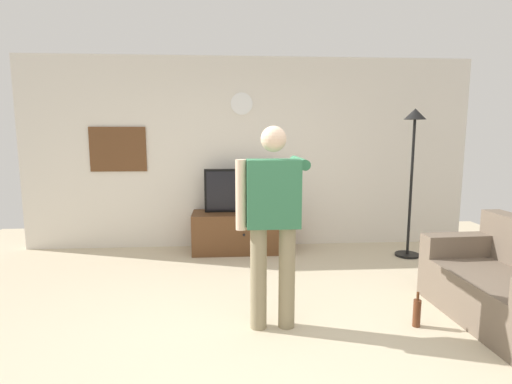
# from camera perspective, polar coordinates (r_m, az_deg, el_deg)

# --- Properties ---
(ground_plane) EXTENTS (8.40, 8.40, 0.00)m
(ground_plane) POSITION_cam_1_polar(r_m,az_deg,el_deg) (3.41, 2.17, -20.92)
(ground_plane) COLOR beige
(back_wall) EXTENTS (6.40, 0.10, 2.70)m
(back_wall) POSITION_cam_1_polar(r_m,az_deg,el_deg) (5.91, -0.89, 5.41)
(back_wall) COLOR silver
(back_wall) RESTS_ON ground_plane
(tv_stand) EXTENTS (1.39, 0.57, 0.56)m
(tv_stand) POSITION_cam_1_polar(r_m,az_deg,el_deg) (5.72, -1.82, -5.57)
(tv_stand) COLOR brown
(tv_stand) RESTS_ON ground_plane
(television) EXTENTS (1.06, 0.07, 0.60)m
(television) POSITION_cam_1_polar(r_m,az_deg,el_deg) (5.66, -1.86, 0.22)
(television) COLOR black
(television) RESTS_ON tv_stand
(wall_clock) EXTENTS (0.31, 0.03, 0.31)m
(wall_clock) POSITION_cam_1_polar(r_m,az_deg,el_deg) (5.85, -2.02, 12.23)
(wall_clock) COLOR white
(framed_picture) EXTENTS (0.77, 0.04, 0.62)m
(framed_picture) POSITION_cam_1_polar(r_m,az_deg,el_deg) (6.04, -18.71, 5.68)
(framed_picture) COLOR brown
(floor_lamp) EXTENTS (0.32, 0.32, 1.96)m
(floor_lamp) POSITION_cam_1_polar(r_m,az_deg,el_deg) (5.71, 21.08, 5.23)
(floor_lamp) COLOR black
(floor_lamp) RESTS_ON ground_plane
(person_standing_nearer_lamp) EXTENTS (0.62, 0.78, 1.72)m
(person_standing_nearer_lamp) POSITION_cam_1_polar(r_m,az_deg,el_deg) (3.40, 2.38, -3.26)
(person_standing_nearer_lamp) COLOR gray
(person_standing_nearer_lamp) RESTS_ON ground_plane
(beverage_bottle) EXTENTS (0.07, 0.07, 0.31)m
(beverage_bottle) POSITION_cam_1_polar(r_m,az_deg,el_deg) (3.92, 21.55, -15.39)
(beverage_bottle) COLOR #592D19
(beverage_bottle) RESTS_ON ground_plane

